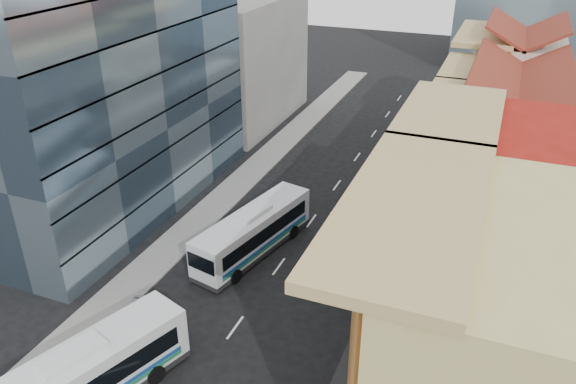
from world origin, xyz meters
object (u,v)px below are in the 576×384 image
at_px(shophouse_tan, 485,344).
at_px(bus_right, 383,205).
at_px(office_tower, 89,25).
at_px(sedan_left, 133,322).
at_px(bus_left_near, 77,381).
at_px(bus_left_far, 253,231).

bearing_deg(shophouse_tan, bus_right, 114.82).
height_order(shophouse_tan, bus_right, shophouse_tan).
bearing_deg(office_tower, bus_right, 11.00).
bearing_deg(bus_right, sedan_left, -106.80).
bearing_deg(sedan_left, bus_left_near, -95.25).
distance_m(bus_right, sedan_left, 21.14).
xyz_separation_m(bus_left_far, bus_right, (7.94, 7.32, 0.07)).
bearing_deg(office_tower, bus_left_near, -57.26).
xyz_separation_m(shophouse_tan, bus_right, (-8.50, 18.38, -4.12)).
relative_size(shophouse_tan, bus_left_far, 1.24).
height_order(bus_left_near, sedan_left, bus_left_near).
bearing_deg(bus_left_near, sedan_left, 119.54).
bearing_deg(bus_right, bus_left_near, -98.15).
relative_size(shophouse_tan, office_tower, 0.47).
bearing_deg(bus_left_far, bus_right, 55.45).
relative_size(bus_left_far, sedan_left, 2.48).
distance_m(shophouse_tan, bus_left_far, 20.25).
height_order(shophouse_tan, office_tower, office_tower).
bearing_deg(bus_right, shophouse_tan, -50.57).
bearing_deg(shophouse_tan, bus_left_near, -163.58).
height_order(office_tower, bus_right, office_tower).
bearing_deg(bus_left_far, bus_left_near, -84.29).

